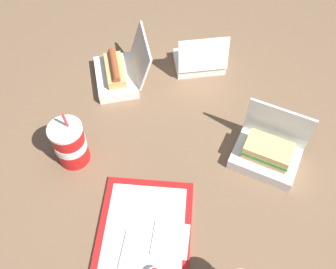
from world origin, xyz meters
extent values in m
plane|color=brown|center=(0.00, 0.00, 0.00)|extent=(3.20, 3.20, 0.00)
cube|color=red|center=(-0.34, 0.00, 0.01)|extent=(0.40, 0.30, 0.01)
cube|color=white|center=(-0.34, 0.00, 0.01)|extent=(0.35, 0.26, 0.00)
cube|color=white|center=(-0.33, -0.07, 0.02)|extent=(0.11, 0.11, 0.00)
cube|color=white|center=(-0.38, 0.04, 0.02)|extent=(0.11, 0.02, 0.00)
cube|color=white|center=(0.23, 0.24, 0.02)|extent=(0.25, 0.21, 0.04)
cube|color=white|center=(0.27, 0.15, 0.11)|extent=(0.21, 0.13, 0.14)
cube|color=tan|center=(0.23, 0.24, 0.06)|extent=(0.17, 0.12, 0.03)
cylinder|color=#9E4728|center=(0.23, 0.24, 0.08)|extent=(0.15, 0.09, 0.03)
cylinder|color=yellow|center=(0.23, 0.24, 0.09)|extent=(0.13, 0.06, 0.01)
cube|color=white|center=(-0.02, -0.31, 0.02)|extent=(0.19, 0.23, 0.04)
cube|color=white|center=(0.06, -0.33, 0.11)|extent=(0.06, 0.20, 0.14)
cube|color=#DBB770|center=(-0.02, -0.31, 0.05)|extent=(0.12, 0.16, 0.02)
cube|color=#4C933D|center=(-0.02, -0.31, 0.07)|extent=(0.12, 0.16, 0.01)
cube|color=#DBB770|center=(-0.02, -0.31, 0.08)|extent=(0.12, 0.16, 0.02)
cube|color=white|center=(0.38, -0.05, 0.02)|extent=(0.18, 0.21, 0.04)
cube|color=white|center=(0.32, -0.06, 0.10)|extent=(0.09, 0.18, 0.13)
cube|color=tan|center=(0.38, -0.05, 0.06)|extent=(0.10, 0.15, 0.03)
cylinder|color=brown|center=(0.38, -0.05, 0.08)|extent=(0.07, 0.14, 0.03)
cylinder|color=yellow|center=(0.38, -0.05, 0.09)|extent=(0.04, 0.11, 0.01)
cylinder|color=red|center=(-0.12, 0.28, 0.07)|extent=(0.10, 0.10, 0.15)
cylinder|color=white|center=(-0.12, 0.28, 0.08)|extent=(0.10, 0.10, 0.03)
cylinder|color=white|center=(-0.12, 0.28, 0.15)|extent=(0.10, 0.10, 0.01)
cylinder|color=red|center=(-0.11, 0.27, 0.19)|extent=(0.01, 0.01, 0.06)
camera|label=1|loc=(-0.69, -0.14, 1.02)|focal=40.00mm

